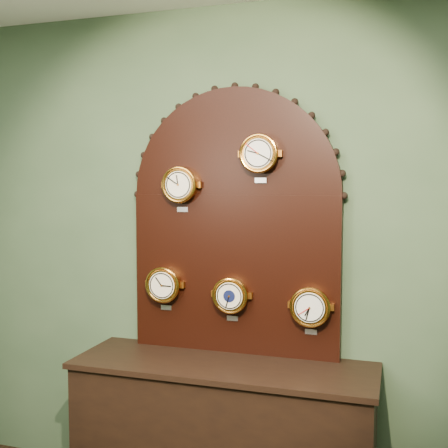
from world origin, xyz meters
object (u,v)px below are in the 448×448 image
(shop_counter, at_px, (223,440))
(barometer, at_px, (231,295))
(hygrometer, at_px, (164,285))
(tide_clock, at_px, (310,307))
(roman_clock, at_px, (180,185))
(display_board, at_px, (235,213))
(arabic_clock, at_px, (259,154))

(shop_counter, xyz_separation_m, barometer, (-0.00, 0.15, 0.77))
(hygrometer, relative_size, tide_clock, 0.97)
(tide_clock, bearing_deg, hygrometer, 179.99)
(barometer, xyz_separation_m, tide_clock, (0.45, -0.00, -0.03))
(shop_counter, relative_size, roman_clock, 6.14)
(shop_counter, relative_size, tide_clock, 5.92)
(display_board, relative_size, barometer, 5.94)
(display_board, bearing_deg, arabic_clock, -22.66)
(display_board, distance_m, barometer, 0.46)
(shop_counter, xyz_separation_m, arabic_clock, (0.16, 0.15, 1.56))
(hygrometer, bearing_deg, tide_clock, -0.01)
(roman_clock, xyz_separation_m, arabic_clock, (0.46, -0.00, 0.17))
(hygrometer, distance_m, tide_clock, 0.86)
(roman_clock, distance_m, hygrometer, 0.59)
(hygrometer, height_order, tide_clock, hygrometer)
(display_board, height_order, arabic_clock, display_board)
(display_board, height_order, hygrometer, display_board)
(arabic_clock, bearing_deg, tide_clock, -0.03)
(hygrometer, xyz_separation_m, tide_clock, (0.85, -0.00, -0.07))
(display_board, bearing_deg, roman_clock, -167.69)
(shop_counter, height_order, tide_clock, tide_clock)
(shop_counter, bearing_deg, roman_clock, 153.09)
(arabic_clock, relative_size, barometer, 1.03)
(roman_clock, relative_size, arabic_clock, 0.98)
(hygrometer, bearing_deg, roman_clock, 0.03)
(shop_counter, distance_m, roman_clock, 1.43)
(shop_counter, xyz_separation_m, tide_clock, (0.44, 0.15, 0.74))
(barometer, bearing_deg, tide_clock, -0.02)
(hygrometer, xyz_separation_m, barometer, (0.41, -0.00, -0.04))
(display_board, distance_m, tide_clock, 0.67)
(arabic_clock, height_order, hygrometer, arabic_clock)
(arabic_clock, bearing_deg, barometer, 179.99)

